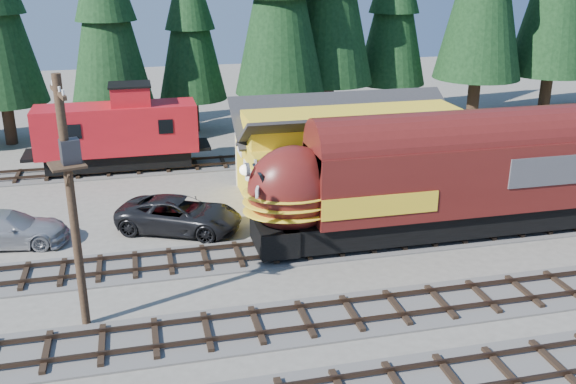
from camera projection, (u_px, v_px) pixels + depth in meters
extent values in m
plane|color=#6B665B|center=(432.00, 279.00, 26.66)|extent=(120.00, 120.00, 0.00)
cube|color=#38281E|center=(571.00, 212.00, 33.08)|extent=(68.00, 0.08, 0.16)
cube|color=#4C4947|center=(164.00, 167.00, 40.91)|extent=(32.00, 3.20, 0.08)
cube|color=#38281E|center=(165.00, 168.00, 40.18)|extent=(32.00, 0.08, 0.16)
cube|color=#38281E|center=(163.00, 161.00, 41.50)|extent=(32.00, 0.08, 0.16)
cube|color=yellow|center=(352.00, 166.00, 35.68)|extent=(12.00, 6.00, 3.40)
cube|color=yellow|center=(353.00, 124.00, 34.85)|extent=(11.88, 3.30, 1.44)
cube|color=white|center=(248.00, 171.00, 33.27)|extent=(0.06, 2.40, 0.60)
cone|color=black|center=(105.00, 10.00, 43.25)|extent=(5.70, 5.70, 12.99)
cone|color=black|center=(190.00, 20.00, 46.92)|extent=(5.10, 5.10, 11.61)
cone|color=black|center=(394.00, 3.00, 51.30)|extent=(5.62, 5.62, 12.80)
cube|color=black|center=(434.00, 219.00, 30.43)|extent=(15.21, 2.72, 1.17)
cube|color=#561613|center=(455.00, 174.00, 29.87)|extent=(13.88, 3.20, 3.20)
ellipsoid|color=#561613|center=(293.00, 189.00, 28.20)|extent=(4.06, 3.14, 3.95)
cube|color=#38383A|center=(531.00, 161.00, 30.61)|extent=(4.27, 3.26, 1.39)
sphere|color=white|center=(245.00, 170.00, 27.37)|extent=(0.47, 0.47, 0.47)
cube|color=black|center=(120.00, 159.00, 40.06)|extent=(8.71, 2.25, 0.97)
cube|color=red|center=(117.00, 128.00, 39.40)|extent=(9.68, 2.81, 2.90)
cube|color=red|center=(130.00, 95.00, 38.92)|extent=(2.32, 2.13, 1.16)
cylinder|color=black|center=(72.00, 208.00, 21.82)|extent=(0.30, 0.30, 9.14)
cube|color=#473321|center=(58.00, 92.00, 20.47)|extent=(0.71, 2.19, 0.14)
cube|color=black|center=(67.00, 165.00, 21.30)|extent=(1.37, 1.37, 0.08)
cube|color=#333338|center=(70.00, 152.00, 21.18)|extent=(0.72, 0.65, 0.81)
imported|color=black|center=(180.00, 215.00, 31.19)|extent=(6.64, 5.04, 1.68)
imported|color=#9EA0A5|center=(6.00, 229.00, 29.62)|extent=(5.80, 2.95, 1.61)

